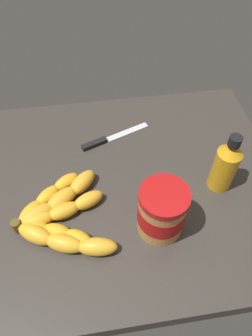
{
  "coord_description": "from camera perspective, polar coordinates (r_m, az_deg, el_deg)",
  "views": [
    {
      "loc": [
        3.69,
        42.74,
        58.99
      ],
      "look_at": [
        -2.68,
        0.4,
        5.83
      ],
      "focal_mm": 32.19,
      "sensor_mm": 36.0,
      "label": 1
    }
  ],
  "objects": [
    {
      "name": "peanut_butter_jar",
      "position": [
        0.62,
        6.79,
        -8.17
      ],
      "size": [
        9.89,
        9.89,
        12.58
      ],
      "color": "#BF8442",
      "rests_on": "ground_plane"
    },
    {
      "name": "ground_plane",
      "position": [
        0.75,
        -2.08,
        -3.97
      ],
      "size": [
        82.66,
        63.13,
        4.87
      ],
      "primitive_type": "cube",
      "color": "#38332D"
    },
    {
      "name": "honey_bottle",
      "position": [
        0.71,
        18.32,
        0.56
      ],
      "size": [
        5.52,
        5.52,
        15.85
      ],
      "color": "orange",
      "rests_on": "ground_plane"
    },
    {
      "name": "banana_bunch",
      "position": [
        0.68,
        -12.41,
        -8.78
      ],
      "size": [
        21.81,
        23.5,
        3.77
      ],
      "color": "gold",
      "rests_on": "ground_plane"
    },
    {
      "name": "butter_knife",
      "position": [
        0.82,
        -3.09,
        5.67
      ],
      "size": [
        19.18,
        8.67,
        1.2
      ],
      "color": "silver",
      "rests_on": "ground_plane"
    }
  ]
}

